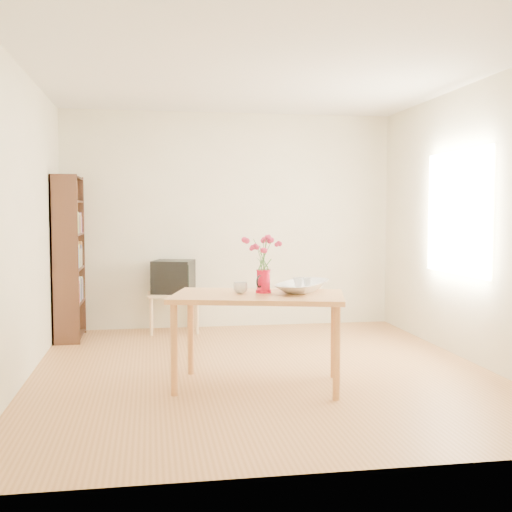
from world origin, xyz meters
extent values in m
plane|color=#A66D3B|center=(0.00, 0.00, 0.00)|extent=(4.50, 4.50, 0.00)
plane|color=white|center=(0.00, 0.00, 2.60)|extent=(4.50, 4.50, 0.00)
plane|color=beige|center=(0.00, 2.25, 1.30)|extent=(4.00, 0.00, 4.00)
plane|color=beige|center=(0.00, -2.25, 1.30)|extent=(4.00, 0.00, 4.00)
plane|color=beige|center=(-2.00, 0.00, 1.30)|extent=(0.00, 4.50, 4.50)
plane|color=beige|center=(2.00, 0.00, 1.30)|extent=(0.00, 4.50, 4.50)
plane|color=white|center=(1.98, 0.30, 1.40)|extent=(0.00, 1.30, 1.30)
cube|color=#BC7740|center=(-0.11, -0.49, 0.73)|extent=(1.51, 1.09, 0.04)
cylinder|color=#BC7740|center=(-0.79, -0.65, 0.35)|extent=(0.06, 0.06, 0.71)
cylinder|color=#BC7740|center=(0.40, -0.96, 0.35)|extent=(0.06, 0.06, 0.71)
cylinder|color=#BC7740|center=(-0.63, -0.02, 0.35)|extent=(0.06, 0.06, 0.71)
cylinder|color=#BC7740|center=(0.57, -0.33, 0.35)|extent=(0.06, 0.06, 0.71)
cube|color=tan|center=(-0.70, 1.97, 0.45)|extent=(0.60, 0.45, 0.03)
cylinder|color=tan|center=(-0.96, 1.78, 0.22)|extent=(0.04, 0.04, 0.43)
cylinder|color=tan|center=(-0.44, 1.78, 0.22)|extent=(0.04, 0.04, 0.43)
cylinder|color=tan|center=(-0.96, 2.15, 0.22)|extent=(0.04, 0.04, 0.43)
cylinder|color=tan|center=(-0.44, 2.15, 0.22)|extent=(0.04, 0.04, 0.43)
cube|color=black|center=(-1.85, 1.41, 0.90)|extent=(0.28, 0.02, 1.80)
cube|color=black|center=(-1.85, 2.09, 0.90)|extent=(0.28, 0.03, 1.80)
cube|color=black|center=(-1.98, 1.75, 0.90)|extent=(0.02, 0.70, 1.80)
cube|color=black|center=(-1.85, 1.75, 0.04)|extent=(0.27, 0.65, 0.02)
cube|color=black|center=(-1.85, 1.75, 0.40)|extent=(0.27, 0.65, 0.02)
cube|color=black|center=(-1.85, 1.75, 0.78)|extent=(0.27, 0.65, 0.02)
cube|color=black|center=(-1.85, 1.75, 1.16)|extent=(0.27, 0.65, 0.02)
cube|color=black|center=(-1.85, 1.75, 1.52)|extent=(0.27, 0.65, 0.02)
cube|color=black|center=(-1.85, 1.75, 1.78)|extent=(0.27, 0.65, 0.02)
cylinder|color=red|center=(-0.06, -0.42, 0.84)|extent=(0.11, 0.11, 0.18)
cylinder|color=red|center=(-0.06, -0.42, 0.76)|extent=(0.13, 0.13, 0.02)
cylinder|color=red|center=(-0.06, -0.42, 0.93)|extent=(0.12, 0.12, 0.01)
cone|color=red|center=(-0.03, -0.46, 0.91)|extent=(0.07, 0.08, 0.06)
torus|color=black|center=(-0.10, -0.36, 0.85)|extent=(0.07, 0.09, 0.10)
imported|color=white|center=(-0.25, -0.43, 0.80)|extent=(0.16, 0.16, 0.09)
imported|color=white|center=(0.28, -0.38, 0.98)|extent=(0.67, 0.67, 0.46)
imported|color=white|center=(0.24, -0.38, 0.93)|extent=(0.10, 0.10, 0.07)
imported|color=white|center=(0.33, -0.36, 0.93)|extent=(0.08, 0.08, 0.06)
cube|color=black|center=(-0.70, 1.97, 0.65)|extent=(0.54, 0.51, 0.38)
cube|color=black|center=(-0.70, 2.04, 0.67)|extent=(0.36, 0.30, 0.27)
cube|color=black|center=(-0.70, 1.76, 0.67)|extent=(0.33, 0.11, 0.27)
camera|label=1|loc=(-0.97, -5.52, 1.41)|focal=45.00mm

